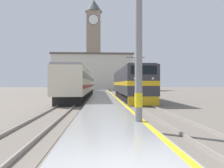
# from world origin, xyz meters

# --- Properties ---
(ground_plane) EXTENTS (200.00, 200.00, 0.00)m
(ground_plane) POSITION_xyz_m (0.00, 30.00, 0.00)
(ground_plane) COLOR #70665B
(platform) EXTENTS (3.11, 140.00, 0.44)m
(platform) POSITION_xyz_m (0.00, 25.00, 0.22)
(platform) COLOR #999999
(platform) RESTS_ON ground
(rail_track_near) EXTENTS (2.83, 140.00, 0.16)m
(rail_track_near) POSITION_xyz_m (3.41, 25.00, 0.03)
(rail_track_near) COLOR #70665B
(rail_track_near) RESTS_ON ground
(rail_track_far) EXTENTS (2.83, 140.00, 0.16)m
(rail_track_far) POSITION_xyz_m (-3.36, 25.00, 0.03)
(rail_track_far) COLOR #70665B
(rail_track_far) RESTS_ON ground
(locomotive_train) EXTENTS (2.92, 18.80, 4.94)m
(locomotive_train) POSITION_xyz_m (3.41, 24.63, 2.02)
(locomotive_train) COLOR black
(locomotive_train) RESTS_ON ground
(passenger_train) EXTENTS (2.92, 33.81, 3.85)m
(passenger_train) POSITION_xyz_m (-3.36, 31.82, 2.08)
(passenger_train) COLOR black
(passenger_train) RESTS_ON ground
(catenary_mast) EXTENTS (2.53, 0.33, 8.07)m
(catenary_mast) POSITION_xyz_m (1.25, 5.48, 4.38)
(catenary_mast) COLOR gray
(catenary_mast) RESTS_ON platform
(clock_tower) EXTENTS (6.11, 6.11, 32.13)m
(clock_tower) POSITION_xyz_m (-2.73, 74.58, 17.08)
(clock_tower) COLOR gray
(clock_tower) RESTS_ON ground
(station_building) EXTENTS (24.30, 10.35, 11.08)m
(station_building) POSITION_xyz_m (-2.66, 64.28, 5.56)
(station_building) COLOR beige
(station_building) RESTS_ON ground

